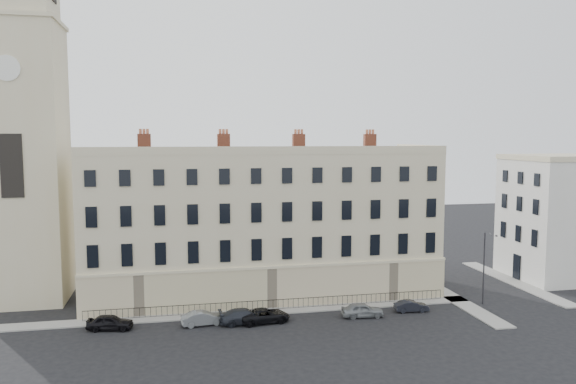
# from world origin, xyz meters

# --- Properties ---
(ground) EXTENTS (160.00, 160.00, 0.00)m
(ground) POSITION_xyz_m (0.00, 0.00, 0.00)
(ground) COLOR black
(ground) RESTS_ON ground
(terrace) EXTENTS (36.22, 12.22, 17.00)m
(terrace) POSITION_xyz_m (-5.97, 11.97, 7.50)
(terrace) COLOR beige
(terrace) RESTS_ON ground
(church_tower) EXTENTS (8.00, 8.13, 44.00)m
(church_tower) POSITION_xyz_m (-30.00, 14.00, 18.66)
(church_tower) COLOR beige
(church_tower) RESTS_ON ground
(adjacent_building) EXTENTS (10.00, 10.00, 14.00)m
(adjacent_building) POSITION_xyz_m (29.00, 11.00, 7.00)
(adjacent_building) COLOR silver
(adjacent_building) RESTS_ON ground
(pavement_terrace) EXTENTS (48.00, 2.00, 0.12)m
(pavement_terrace) POSITION_xyz_m (-10.00, 5.00, 0.06)
(pavement_terrace) COLOR gray
(pavement_terrace) RESTS_ON ground
(pavement_east_return) EXTENTS (2.00, 24.00, 0.12)m
(pavement_east_return) POSITION_xyz_m (13.00, 8.00, 0.06)
(pavement_east_return) COLOR gray
(pavement_east_return) RESTS_ON ground
(pavement_adjacent) EXTENTS (2.00, 20.00, 0.12)m
(pavement_adjacent) POSITION_xyz_m (23.00, 10.00, 0.06)
(pavement_adjacent) COLOR gray
(pavement_adjacent) RESTS_ON ground
(railings) EXTENTS (35.00, 0.04, 0.96)m
(railings) POSITION_xyz_m (-6.00, 5.40, 0.55)
(railings) COLOR black
(railings) RESTS_ON ground
(car_a) EXTENTS (4.14, 2.19, 1.34)m
(car_a) POSITION_xyz_m (-20.83, 2.86, 0.67)
(car_a) COLOR black
(car_a) RESTS_ON ground
(car_b) EXTENTS (3.98, 1.80, 1.27)m
(car_b) POSITION_xyz_m (-12.86, 2.45, 0.63)
(car_b) COLOR slate
(car_b) RESTS_ON ground
(car_c) EXTENTS (4.77, 2.19, 1.35)m
(car_c) POSITION_xyz_m (-9.17, 2.11, 0.68)
(car_c) COLOR #22262E
(car_c) RESTS_ON ground
(car_d) EXTENTS (4.83, 2.68, 1.28)m
(car_d) POSITION_xyz_m (-7.36, 2.09, 0.64)
(car_d) COLOR black
(car_d) RESTS_ON ground
(car_e) EXTENTS (4.00, 1.83, 1.33)m
(car_e) POSITION_xyz_m (1.79, 1.75, 0.66)
(car_e) COLOR gray
(car_e) RESTS_ON ground
(car_f) EXTENTS (3.34, 1.39, 1.07)m
(car_f) POSITION_xyz_m (6.93, 2.33, 0.54)
(car_f) COLOR black
(car_f) RESTS_ON ground
(streetlamp) EXTENTS (0.77, 1.46, 7.25)m
(streetlamp) POSITION_xyz_m (15.04, 3.15, 4.02)
(streetlamp) COLOR #313035
(streetlamp) RESTS_ON ground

